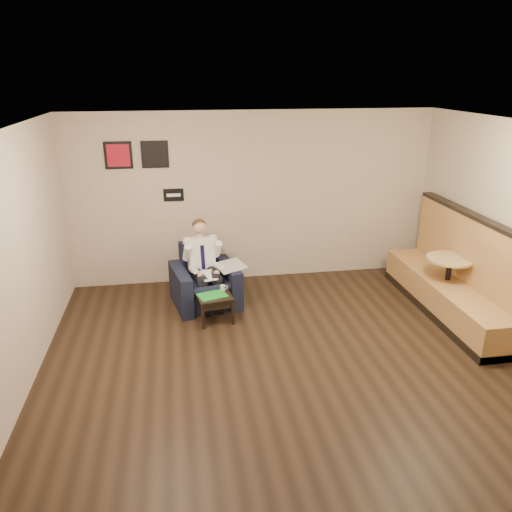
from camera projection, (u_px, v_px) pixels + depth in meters
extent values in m
plane|color=black|center=(293.00, 372.00, 5.93)|extent=(6.00, 6.00, 0.00)
cube|color=beige|center=(254.00, 198.00, 8.22)|extent=(6.00, 0.02, 2.80)
cube|color=beige|center=(430.00, 459.00, 2.67)|extent=(6.00, 0.02, 2.80)
cube|color=beige|center=(5.00, 279.00, 4.99)|extent=(0.02, 6.00, 2.80)
cube|color=white|center=(301.00, 130.00, 4.96)|extent=(6.00, 6.00, 0.02)
cube|color=black|center=(174.00, 195.00, 7.98)|extent=(0.32, 0.02, 0.20)
cube|color=red|center=(118.00, 155.00, 7.63)|extent=(0.42, 0.03, 0.42)
cube|color=black|center=(155.00, 154.00, 7.71)|extent=(0.42, 0.03, 0.42)
cube|color=black|center=(205.00, 277.00, 7.52)|extent=(1.09, 1.09, 0.90)
cube|color=white|center=(208.00, 275.00, 7.29)|extent=(0.27, 0.34, 0.01)
cube|color=silver|center=(230.00, 266.00, 7.50)|extent=(0.50, 0.57, 0.01)
cube|color=black|center=(214.00, 307.00, 7.11)|extent=(0.55, 0.55, 0.39)
cube|color=green|center=(212.00, 295.00, 7.01)|extent=(0.46, 0.38, 0.01)
cylinder|color=white|center=(223.00, 288.00, 7.17)|extent=(0.08, 0.08, 0.08)
cube|color=black|center=(214.00, 290.00, 7.18)|extent=(0.12, 0.06, 0.01)
cube|color=#AB7A42|center=(451.00, 266.00, 7.16)|extent=(0.68, 2.84, 1.45)
cylinder|color=tan|center=(447.00, 284.00, 7.33)|extent=(0.69, 0.69, 0.83)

